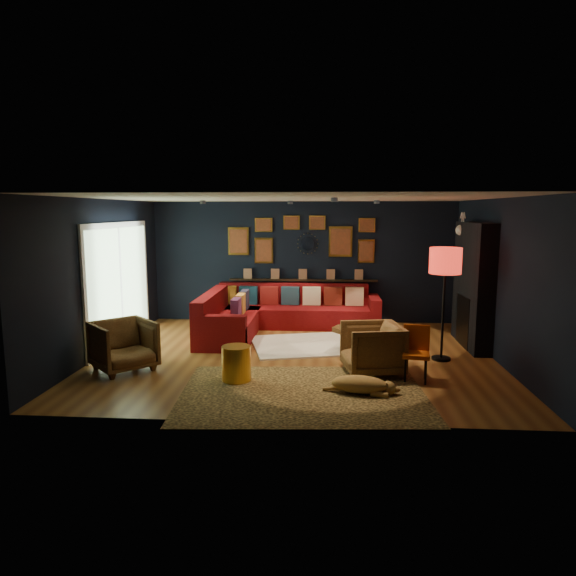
# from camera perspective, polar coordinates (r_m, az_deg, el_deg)

# --- Properties ---
(floor) EXTENTS (6.50, 6.50, 0.00)m
(floor) POSITION_cam_1_polar(r_m,az_deg,el_deg) (8.65, 0.84, -7.54)
(floor) COLOR brown
(floor) RESTS_ON ground
(room_walls) EXTENTS (6.50, 6.50, 6.50)m
(room_walls) POSITION_cam_1_polar(r_m,az_deg,el_deg) (8.35, 0.86, 3.02)
(room_walls) COLOR black
(room_walls) RESTS_ON ground
(sectional) EXTENTS (3.41, 2.69, 0.86)m
(sectional) POSITION_cam_1_polar(r_m,az_deg,el_deg) (10.38, -1.97, -2.99)
(sectional) COLOR maroon
(sectional) RESTS_ON ground
(ledge) EXTENTS (3.20, 0.12, 0.04)m
(ledge) POSITION_cam_1_polar(r_m,az_deg,el_deg) (11.09, 1.66, 0.89)
(ledge) COLOR black
(ledge) RESTS_ON room_walls
(gallery_wall) EXTENTS (3.15, 0.04, 1.02)m
(gallery_wall) POSITION_cam_1_polar(r_m,az_deg,el_deg) (11.04, 1.62, 5.49)
(gallery_wall) COLOR gold
(gallery_wall) RESTS_ON room_walls
(sunburst_mirror) EXTENTS (0.47, 0.16, 0.47)m
(sunburst_mirror) POSITION_cam_1_polar(r_m,az_deg,el_deg) (11.05, 2.20, 4.93)
(sunburst_mirror) COLOR silver
(sunburst_mirror) RESTS_ON room_walls
(fireplace) EXTENTS (0.31, 1.60, 2.20)m
(fireplace) POSITION_cam_1_polar(r_m,az_deg,el_deg) (9.66, 19.82, -0.15)
(fireplace) COLOR black
(fireplace) RESTS_ON ground
(deer_head) EXTENTS (0.50, 0.28, 0.45)m
(deer_head) POSITION_cam_1_polar(r_m,az_deg,el_deg) (10.06, 19.61, 6.09)
(deer_head) COLOR white
(deer_head) RESTS_ON fireplace
(sliding_door) EXTENTS (0.06, 2.80, 2.20)m
(sliding_door) POSITION_cam_1_polar(r_m,az_deg,el_deg) (9.72, -18.21, 0.45)
(sliding_door) COLOR white
(sliding_door) RESTS_ON ground
(ceiling_spots) EXTENTS (3.30, 2.50, 0.06)m
(ceiling_spots) POSITION_cam_1_polar(r_m,az_deg,el_deg) (9.11, 1.17, 9.57)
(ceiling_spots) COLOR black
(ceiling_spots) RESTS_ON room_walls
(shag_rug) EXTENTS (2.57, 2.13, 0.03)m
(shag_rug) POSITION_cam_1_polar(r_m,az_deg,el_deg) (9.32, 3.11, -6.27)
(shag_rug) COLOR silver
(shag_rug) RESTS_ON ground
(leopard_rug) EXTENTS (3.36, 2.51, 0.02)m
(leopard_rug) POSITION_cam_1_polar(r_m,az_deg,el_deg) (6.93, 1.66, -11.63)
(leopard_rug) COLOR #B18847
(leopard_rug) RESTS_ON ground
(coffee_table) EXTENTS (0.87, 0.70, 0.40)m
(coffee_table) POSITION_cam_1_polar(r_m,az_deg,el_deg) (8.86, 7.45, -4.89)
(coffee_table) COLOR #563216
(coffee_table) RESTS_ON shag_rug
(pouf) EXTENTS (0.50, 0.50, 0.33)m
(pouf) POSITION_cam_1_polar(r_m,az_deg,el_deg) (9.12, -6.99, -5.49)
(pouf) COLOR maroon
(pouf) RESTS_ON shag_rug
(armchair_left) EXTENTS (1.12, 1.12, 0.84)m
(armchair_left) POSITION_cam_1_polar(r_m,az_deg,el_deg) (8.18, -17.80, -5.85)
(armchair_left) COLOR #AB7037
(armchair_left) RESTS_ON ground
(armchair_right) EXTENTS (0.90, 0.94, 0.84)m
(armchair_right) POSITION_cam_1_polar(r_m,az_deg,el_deg) (7.73, 9.33, -6.40)
(armchair_right) COLOR #AB7037
(armchair_right) RESTS_ON ground
(gold_stool) EXTENTS (0.41, 0.41, 0.51)m
(gold_stool) POSITION_cam_1_polar(r_m,az_deg,el_deg) (7.37, -5.76, -8.39)
(gold_stool) COLOR gold
(gold_stool) RESTS_ON ground
(orange_chair) EXTENTS (0.43, 0.43, 0.79)m
(orange_chair) POSITION_cam_1_polar(r_m,az_deg,el_deg) (7.58, 14.05, -6.52)
(orange_chair) COLOR black
(orange_chair) RESTS_ON ground
(floor_lamp) EXTENTS (0.50, 0.50, 1.83)m
(floor_lamp) POSITION_cam_1_polar(r_m,az_deg,el_deg) (8.51, 17.08, 2.44)
(floor_lamp) COLOR black
(floor_lamp) RESTS_ON ground
(dog) EXTENTS (1.09, 0.66, 0.32)m
(dog) POSITION_cam_1_polar(r_m,az_deg,el_deg) (6.94, 7.95, -10.20)
(dog) COLOR #B78542
(dog) RESTS_ON leopard_rug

